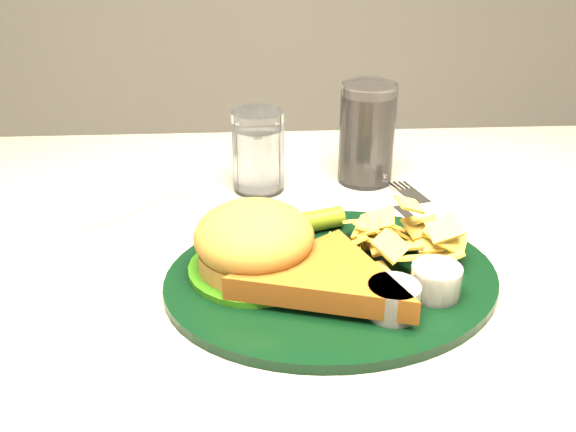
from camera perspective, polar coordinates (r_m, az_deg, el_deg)
The scene contains 5 objects.
dinner_plate at distance 0.63m, azimuth 4.00°, elevation -3.00°, with size 0.33×0.28×0.08m, color black, non-canonical shape.
water_glass at distance 0.83m, azimuth -2.67°, elevation 5.78°, with size 0.07×0.07×0.11m, color white.
cola_glass at distance 0.86m, azimuth 7.02°, elevation 7.26°, with size 0.07×0.07×0.13m, color black.
fork_napkin at distance 0.75m, azimuth 12.11°, elevation -1.17°, with size 0.15×0.19×0.01m, color white, non-canonical shape.
wrapped_straw at distance 0.81m, azimuth -13.19°, elevation 0.72°, with size 0.18×0.06×0.01m, color white, non-canonical shape.
Camera 1 is at (0.01, -0.60, 1.10)m, focal length 40.00 mm.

